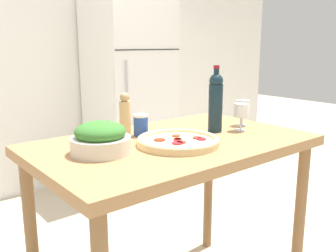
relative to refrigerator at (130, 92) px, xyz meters
The scene contains 10 objects.
wall_back 1.01m from the refrigerator, 156.58° to the left, with size 6.40×0.09×2.60m.
refrigerator is the anchor object (origin of this frame).
prep_counter 1.85m from the refrigerator, 117.03° to the right, with size 1.26×0.78×0.89m.
wine_bottle 1.75m from the refrigerator, 109.00° to the right, with size 0.07×0.07×0.33m.
wine_glass_near 1.78m from the refrigerator, 104.75° to the right, with size 0.07×0.07×0.14m.
wine_glass_far 1.68m from the refrigerator, 101.98° to the right, with size 0.07×0.07×0.14m.
pepper_mill 1.79m from the refrigerator, 123.84° to the right, with size 0.05×0.05×0.22m.
salad_bowl 2.02m from the refrigerator, 126.50° to the right, with size 0.24×0.24×0.13m.
homemade_pizza 1.94m from the refrigerator, 116.99° to the right, with size 0.36×0.36×0.04m.
salt_canister 1.74m from the refrigerator, 121.44° to the right, with size 0.07×0.07×0.10m.
Camera 1 is at (-1.06, -1.28, 1.32)m, focal length 40.00 mm.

